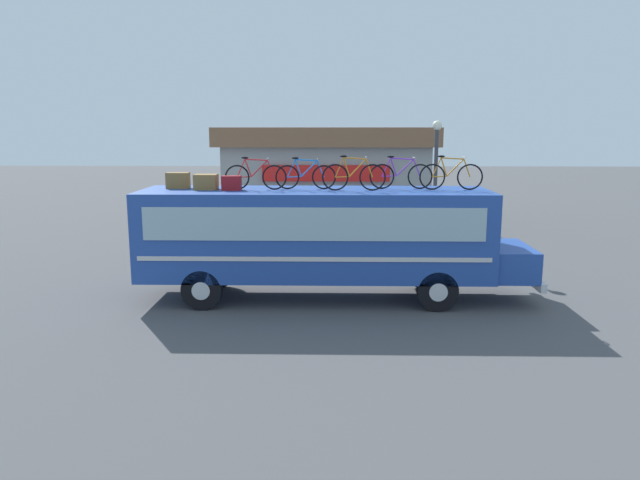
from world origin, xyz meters
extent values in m
plane|color=#4C4C4F|center=(0.00, 0.00, 0.00)|extent=(120.00, 120.00, 0.00)
cube|color=#23479E|center=(0.00, 0.00, 1.92)|extent=(9.74, 2.56, 2.42)
cube|color=#23479E|center=(5.46, 0.00, 1.14)|extent=(1.18, 2.35, 0.86)
cube|color=#99B7C6|center=(0.00, -1.29, 2.37)|extent=(8.96, 0.04, 0.88)
cube|color=#99B7C6|center=(0.00, 1.29, 2.37)|extent=(8.96, 0.04, 0.88)
cube|color=silver|center=(0.00, -1.30, 1.44)|extent=(9.35, 0.03, 0.12)
cube|color=silver|center=(0.00, 1.30, 1.44)|extent=(9.35, 0.03, 0.12)
cube|color=silver|center=(6.11, 0.00, 0.63)|extent=(0.16, 2.43, 0.24)
cylinder|color=black|center=(3.31, -1.14, 0.55)|extent=(1.09, 0.28, 1.09)
cylinder|color=silver|center=(3.31, -1.14, 0.55)|extent=(0.49, 0.30, 0.49)
cylinder|color=black|center=(3.31, 1.14, 0.55)|extent=(1.09, 0.28, 1.09)
cylinder|color=silver|center=(3.31, 1.14, 0.55)|extent=(0.49, 0.30, 0.49)
cylinder|color=black|center=(-3.02, -1.14, 0.55)|extent=(1.09, 0.28, 1.09)
cylinder|color=silver|center=(-3.02, -1.14, 0.55)|extent=(0.49, 0.30, 0.49)
cylinder|color=black|center=(-3.02, 1.14, 0.55)|extent=(1.09, 0.28, 1.09)
cylinder|color=silver|center=(-3.02, 1.14, 0.55)|extent=(0.49, 0.30, 0.49)
cube|color=olive|center=(-3.93, 0.36, 3.36)|extent=(0.63, 0.36, 0.45)
cube|color=olive|center=(-3.06, 0.07, 3.34)|extent=(0.63, 0.50, 0.42)
cube|color=maroon|center=(-2.31, -0.12, 3.33)|extent=(0.52, 0.34, 0.40)
torus|color=black|center=(-2.17, 0.02, 3.48)|extent=(0.69, 0.04, 0.69)
torus|color=black|center=(-1.13, 0.02, 3.48)|extent=(0.69, 0.04, 0.69)
cylinder|color=red|center=(-1.86, 0.02, 3.74)|extent=(0.20, 0.04, 0.49)
cylinder|color=red|center=(-1.55, 0.02, 3.72)|extent=(0.48, 0.04, 0.48)
cylinder|color=red|center=(-1.63, 0.02, 3.96)|extent=(0.63, 0.04, 0.07)
cylinder|color=red|center=(-1.97, 0.02, 3.49)|extent=(0.40, 0.03, 0.05)
cylinder|color=red|center=(-2.06, 0.02, 3.73)|extent=(0.26, 0.03, 0.51)
cylinder|color=red|center=(-1.22, 0.02, 3.71)|extent=(0.22, 0.03, 0.48)
cylinder|color=silver|center=(-1.32, 0.02, 4.00)|extent=(0.03, 0.44, 0.03)
ellipsoid|color=black|center=(-1.94, 0.02, 4.02)|extent=(0.20, 0.08, 0.06)
torus|color=black|center=(-0.78, 0.18, 3.47)|extent=(0.68, 0.04, 0.68)
torus|color=black|center=(0.25, 0.18, 3.47)|extent=(0.68, 0.04, 0.68)
cylinder|color=#197FDB|center=(-0.47, 0.18, 3.73)|extent=(0.20, 0.04, 0.49)
cylinder|color=#197FDB|center=(-0.16, 0.18, 3.71)|extent=(0.48, 0.04, 0.47)
cylinder|color=#197FDB|center=(-0.25, 0.18, 3.95)|extent=(0.62, 0.04, 0.07)
cylinder|color=#197FDB|center=(-0.59, 0.18, 3.48)|extent=(0.39, 0.03, 0.05)
cylinder|color=#197FDB|center=(-0.67, 0.18, 3.72)|extent=(0.25, 0.03, 0.51)
cylinder|color=#197FDB|center=(0.16, 0.18, 3.70)|extent=(0.22, 0.03, 0.47)
cylinder|color=silver|center=(0.06, 0.18, 3.98)|extent=(0.03, 0.44, 0.03)
ellipsoid|color=black|center=(-0.55, 0.18, 4.01)|extent=(0.20, 0.08, 0.06)
torus|color=black|center=(0.57, -0.17, 3.50)|extent=(0.73, 0.04, 0.73)
torus|color=black|center=(1.59, -0.17, 3.50)|extent=(0.73, 0.04, 0.73)
cylinder|color=orange|center=(0.87, -0.17, 3.78)|extent=(0.20, 0.04, 0.53)
cylinder|color=orange|center=(1.18, -0.17, 3.76)|extent=(0.48, 0.04, 0.50)
cylinder|color=orange|center=(1.10, -0.17, 4.02)|extent=(0.62, 0.04, 0.07)
cylinder|color=orange|center=(0.76, -0.17, 3.51)|extent=(0.39, 0.03, 0.05)
cylinder|color=orange|center=(0.68, -0.17, 3.77)|extent=(0.25, 0.03, 0.55)
cylinder|color=orange|center=(1.50, -0.17, 3.75)|extent=(0.21, 0.03, 0.51)
cylinder|color=silver|center=(1.41, -0.17, 4.05)|extent=(0.03, 0.44, 0.03)
ellipsoid|color=black|center=(0.79, -0.17, 4.07)|extent=(0.20, 0.08, 0.06)
torus|color=black|center=(1.89, 0.33, 3.49)|extent=(0.71, 0.04, 0.71)
torus|color=black|center=(2.96, 0.33, 3.49)|extent=(0.71, 0.04, 0.71)
cylinder|color=purple|center=(2.21, 0.33, 3.75)|extent=(0.21, 0.04, 0.51)
cylinder|color=purple|center=(2.53, 0.33, 3.74)|extent=(0.50, 0.04, 0.49)
cylinder|color=purple|center=(2.45, 0.33, 3.98)|extent=(0.65, 0.04, 0.07)
cylinder|color=purple|center=(2.09, 0.33, 3.50)|extent=(0.41, 0.03, 0.05)
cylinder|color=purple|center=(2.00, 0.33, 3.74)|extent=(0.26, 0.03, 0.53)
cylinder|color=purple|center=(2.87, 0.33, 3.73)|extent=(0.22, 0.03, 0.49)
cylinder|color=silver|center=(2.77, 0.33, 4.02)|extent=(0.03, 0.44, 0.03)
ellipsoid|color=black|center=(2.12, 0.33, 4.04)|extent=(0.20, 0.08, 0.06)
torus|color=black|center=(3.27, 0.09, 3.49)|extent=(0.72, 0.04, 0.72)
torus|color=black|center=(4.31, 0.09, 3.49)|extent=(0.72, 0.04, 0.72)
cylinder|color=orange|center=(3.58, 0.09, 3.77)|extent=(0.20, 0.04, 0.52)
cylinder|color=orange|center=(3.89, 0.09, 3.75)|extent=(0.49, 0.04, 0.50)
cylinder|color=orange|center=(3.81, 0.09, 4.00)|extent=(0.63, 0.04, 0.07)
cylinder|color=orange|center=(3.46, 0.09, 3.50)|extent=(0.40, 0.03, 0.05)
cylinder|color=orange|center=(3.38, 0.09, 3.76)|extent=(0.26, 0.03, 0.54)
cylinder|color=orange|center=(4.22, 0.09, 3.74)|extent=(0.22, 0.03, 0.50)
cylinder|color=silver|center=(4.12, 0.09, 4.04)|extent=(0.03, 0.44, 0.03)
ellipsoid|color=black|center=(3.50, 0.09, 4.06)|extent=(0.20, 0.08, 0.06)
cube|color=#9E9E99|center=(0.18, 14.54, 2.00)|extent=(9.24, 9.80, 4.00)
cube|color=brown|center=(0.18, 14.54, 4.42)|extent=(9.98, 10.59, 0.84)
cube|color=red|center=(0.18, 9.54, 2.88)|extent=(5.55, 0.16, 0.70)
cylinder|color=#38383D|center=(4.28, 5.61, 2.41)|extent=(0.14, 0.14, 4.81)
sphere|color=#F2EDCC|center=(4.28, 5.61, 4.92)|extent=(0.35, 0.35, 0.35)
camera|label=1|loc=(0.52, -16.81, 4.86)|focal=33.94mm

